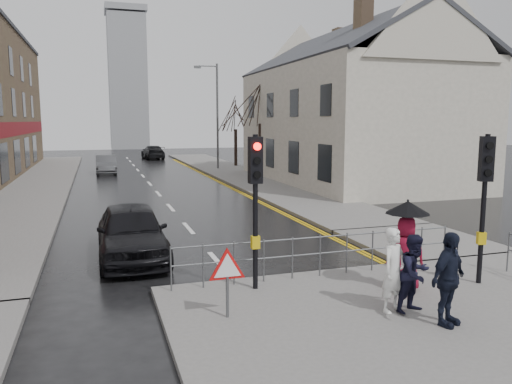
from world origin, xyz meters
TOP-DOWN VIEW (x-y plane):
  - ground at (0.00, 0.00)m, footprint 120.00×120.00m
  - near_pavement at (3.00, -3.50)m, footprint 10.00×9.00m
  - left_pavement at (-6.50, 23.00)m, footprint 4.00×44.00m
  - right_pavement at (6.50, 25.00)m, footprint 4.00×40.00m
  - pavement_bridge_right at (6.50, 3.00)m, footprint 4.00×4.20m
  - building_right_cream at (12.00, 18.00)m, footprint 9.00×16.40m
  - church_tower at (1.50, 62.00)m, footprint 5.00×5.00m
  - traffic_signal_near_left at (0.20, 0.20)m, footprint 0.28×0.27m
  - traffic_signal_near_right at (5.20, -1.00)m, footprint 0.34×0.33m
  - guard_railing_front at (1.95, 0.60)m, footprint 7.14×0.04m
  - warning_sign at (-0.80, -1.21)m, footprint 0.80×0.07m
  - street_lamp at (5.82, 28.00)m, footprint 1.83×0.25m
  - tree_near at (7.50, 22.00)m, footprint 2.40×2.40m
  - tree_far at (8.00, 30.00)m, footprint 2.40×2.40m
  - pedestrian_a at (2.35, -1.88)m, footprint 0.71×0.59m
  - pedestrian_b at (2.72, -2.03)m, footprint 0.88×0.77m
  - pedestrian_with_umbrella at (3.30, -0.88)m, footprint 0.96×0.96m
  - pedestrian_d at (2.90, -2.76)m, footprint 1.10×0.78m
  - car_parked at (-2.20, 4.00)m, footprint 1.83×4.54m
  - car_mid at (-2.39, 27.89)m, footprint 1.43×4.07m
  - car_far at (2.42, 41.20)m, footprint 2.10×4.77m

SIDE VIEW (x-z plane):
  - ground at x=0.00m, z-range 0.00..0.00m
  - near_pavement at x=3.00m, z-range 0.00..0.14m
  - left_pavement at x=-6.50m, z-range 0.00..0.14m
  - right_pavement at x=6.50m, z-range 0.00..0.14m
  - pavement_bridge_right at x=6.50m, z-range 0.00..0.14m
  - car_mid at x=-2.39m, z-range 0.00..1.34m
  - car_far at x=2.42m, z-range 0.00..1.36m
  - car_parked at x=-2.20m, z-range 0.00..1.55m
  - guard_railing_front at x=1.95m, z-range 0.36..1.36m
  - pedestrian_b at x=2.72m, z-range 0.14..1.68m
  - pedestrian_a at x=2.35m, z-range 0.14..1.79m
  - pedestrian_d at x=2.90m, z-range 0.14..1.87m
  - warning_sign at x=-0.80m, z-range 0.37..1.72m
  - pedestrian_with_umbrella at x=3.30m, z-range 0.25..2.23m
  - traffic_signal_near_left at x=0.20m, z-range 0.76..4.16m
  - traffic_signal_near_right at x=5.20m, z-range 0.76..4.16m
  - tree_far at x=8.00m, z-range 1.60..7.24m
  - street_lamp at x=5.82m, z-range 0.71..8.71m
  - building_right_cream at x=12.00m, z-range -0.27..9.83m
  - tree_near at x=7.50m, z-range 1.85..8.43m
  - church_tower at x=1.50m, z-range 0.00..18.00m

